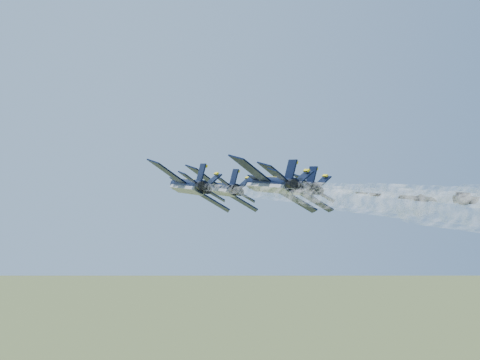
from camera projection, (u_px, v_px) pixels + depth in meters
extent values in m
cylinder|color=black|center=(221.00, 188.00, 109.15)|extent=(4.08, 14.58, 2.54)
cone|color=black|center=(205.00, 190.00, 117.18)|extent=(2.83, 3.08, 2.54)
ellipsoid|color=black|center=(216.00, 186.00, 112.73)|extent=(1.65, 2.74, 1.32)
cube|color=gray|center=(219.00, 192.00, 108.99)|extent=(3.03, 13.02, 1.27)
cube|color=black|center=(204.00, 176.00, 107.27)|extent=(6.41, 5.41, 3.46)
cube|color=yellow|center=(201.00, 176.00, 109.02)|extent=(5.01, 2.53, 3.40)
cube|color=black|center=(241.00, 201.00, 109.36)|extent=(6.06, 4.52, 3.46)
cube|color=yellow|center=(237.00, 200.00, 111.11)|extent=(5.29, 1.46, 3.40)
cube|color=black|center=(224.00, 179.00, 102.10)|extent=(3.01, 2.70, 1.61)
cube|color=black|center=(248.00, 195.00, 103.39)|extent=(2.86, 2.35, 1.61)
cube|color=black|center=(234.00, 176.00, 103.53)|extent=(1.09, 2.46, 2.78)
cube|color=black|center=(244.00, 182.00, 104.05)|extent=(2.51, 2.62, 1.96)
cylinder|color=black|center=(235.00, 186.00, 101.87)|extent=(1.77, 1.47, 1.64)
cylinder|color=black|center=(240.00, 189.00, 102.15)|extent=(1.77, 1.47, 1.64)
cylinder|color=black|center=(189.00, 186.00, 96.43)|extent=(4.08, 14.58, 2.54)
cone|color=black|center=(173.00, 187.00, 104.46)|extent=(2.83, 3.08, 2.54)
ellipsoid|color=black|center=(183.00, 183.00, 100.01)|extent=(1.65, 2.74, 1.32)
cube|color=gray|center=(186.00, 190.00, 96.27)|extent=(3.03, 13.02, 1.27)
cube|color=black|center=(169.00, 172.00, 94.55)|extent=(6.41, 5.41, 3.46)
cube|color=yellow|center=(166.00, 172.00, 96.30)|extent=(5.01, 2.53, 3.40)
cube|color=black|center=(211.00, 200.00, 96.64)|extent=(6.06, 4.52, 3.46)
cube|color=yellow|center=(207.00, 199.00, 98.38)|extent=(5.29, 1.46, 3.40)
cube|color=black|center=(189.00, 175.00, 89.37)|extent=(3.01, 2.70, 1.61)
cube|color=black|center=(217.00, 193.00, 90.66)|extent=(2.86, 2.35, 1.61)
cube|color=black|center=(201.00, 171.00, 90.81)|extent=(1.09, 2.46, 2.78)
cube|color=black|center=(212.00, 178.00, 91.33)|extent=(2.51, 2.62, 1.96)
cylinder|color=black|center=(201.00, 183.00, 89.15)|extent=(1.77, 1.47, 1.64)
cylinder|color=black|center=(207.00, 186.00, 89.42)|extent=(1.77, 1.47, 1.64)
cylinder|color=black|center=(294.00, 187.00, 102.45)|extent=(4.08, 14.58, 2.54)
cone|color=black|center=(271.00, 188.00, 110.49)|extent=(2.83, 3.08, 2.54)
ellipsoid|color=black|center=(285.00, 184.00, 106.03)|extent=(1.65, 2.74, 1.32)
cube|color=gray|center=(291.00, 191.00, 102.30)|extent=(3.03, 13.02, 1.27)
cube|color=black|center=(277.00, 174.00, 100.58)|extent=(6.41, 5.41, 3.46)
cube|color=yellow|center=(272.00, 174.00, 102.32)|extent=(5.01, 2.53, 3.40)
cube|color=black|center=(314.00, 200.00, 102.66)|extent=(6.06, 4.52, 3.46)
cube|color=yellow|center=(309.00, 200.00, 104.41)|extent=(5.29, 1.46, 3.40)
cube|color=black|center=(302.00, 177.00, 95.40)|extent=(3.01, 2.70, 1.61)
cube|color=black|center=(326.00, 194.00, 96.69)|extent=(2.86, 2.35, 1.61)
cube|color=black|center=(312.00, 173.00, 96.83)|extent=(1.09, 2.46, 2.78)
cube|color=black|center=(322.00, 180.00, 97.35)|extent=(2.51, 2.62, 1.96)
cylinder|color=black|center=(314.00, 184.00, 95.17)|extent=(1.77, 1.47, 1.64)
cylinder|color=black|center=(319.00, 188.00, 95.45)|extent=(1.77, 1.47, 1.64)
cylinder|color=black|center=(271.00, 184.00, 88.94)|extent=(4.08, 14.58, 2.54)
cone|color=black|center=(247.00, 186.00, 96.97)|extent=(2.83, 3.08, 2.54)
ellipsoid|color=black|center=(263.00, 181.00, 92.52)|extent=(1.65, 2.74, 1.32)
cube|color=gray|center=(269.00, 188.00, 88.79)|extent=(3.03, 13.02, 1.27)
cube|color=black|center=(251.00, 169.00, 87.07)|extent=(6.41, 5.41, 3.46)
cube|color=yellow|center=(247.00, 169.00, 88.81)|extent=(5.01, 2.53, 3.40)
cube|color=black|center=(295.00, 199.00, 89.15)|extent=(6.06, 4.52, 3.46)
cube|color=yellow|center=(290.00, 198.00, 90.90)|extent=(5.29, 1.46, 3.40)
cube|color=black|center=(279.00, 172.00, 81.89)|extent=(3.01, 2.70, 1.61)
cube|color=black|center=(308.00, 192.00, 83.18)|extent=(2.86, 2.35, 1.61)
cube|color=black|center=(291.00, 168.00, 83.32)|extent=(1.09, 2.46, 2.78)
cube|color=black|center=(302.00, 176.00, 83.84)|extent=(2.51, 2.62, 1.96)
cylinder|color=black|center=(293.00, 180.00, 81.66)|extent=(1.77, 1.47, 1.64)
cylinder|color=black|center=(299.00, 184.00, 81.94)|extent=(1.77, 1.47, 1.64)
cylinder|color=white|center=(258.00, 185.00, 94.45)|extent=(3.16, 16.92, 1.34)
cylinder|color=white|center=(309.00, 181.00, 79.60)|extent=(3.67, 16.98, 1.85)
cylinder|color=white|center=(384.00, 175.00, 64.74)|extent=(4.26, 17.04, 2.45)
cylinder|color=white|center=(225.00, 182.00, 81.73)|extent=(3.16, 16.92, 1.34)
cylinder|color=white|center=(279.00, 176.00, 66.87)|extent=(3.67, 16.98, 1.85)
cylinder|color=white|center=(363.00, 167.00, 52.02)|extent=(4.26, 17.04, 2.45)
cylinder|color=white|center=(345.00, 183.00, 87.75)|extent=(3.16, 16.92, 1.34)
cylinder|color=white|center=(419.00, 178.00, 72.90)|extent=(3.67, 16.98, 1.85)
cylinder|color=white|center=(328.00, 179.00, 74.24)|extent=(3.16, 16.92, 1.34)
cylinder|color=white|center=(414.00, 172.00, 59.39)|extent=(3.67, 16.98, 1.85)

